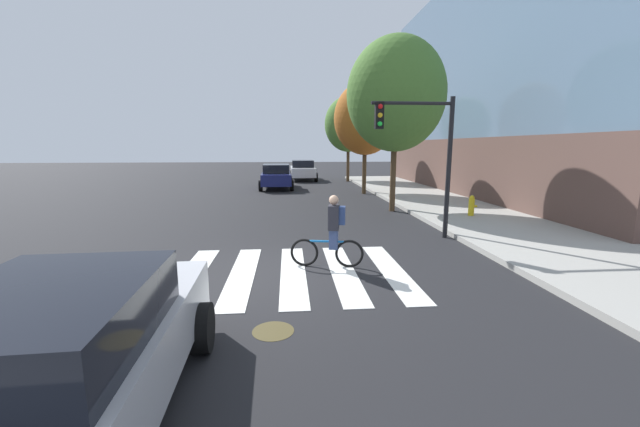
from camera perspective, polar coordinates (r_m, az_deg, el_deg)
The scene contains 14 objects.
ground_plane at distance 8.46m, azimuth -7.96°, elevation -9.07°, with size 120.00×120.00×0.00m, color black.
sidewalk at distance 11.80m, azimuth 40.07°, elevation -5.50°, with size 6.50×50.00×0.15m, color #9E9B93.
crosswalk_stripes at distance 8.45m, azimuth -4.11°, elevation -8.99°, with size 5.01×3.97×0.01m.
manhole_cover at distance 6.03m, azimuth -7.14°, elevation -17.29°, with size 0.64×0.64×0.01m, color #473D1E.
sedan_near at distance 4.39m, azimuth -34.73°, elevation -18.21°, with size 2.30×4.66×1.59m.
sedan_mid at distance 25.17m, azimuth -6.68°, elevation 5.68°, with size 2.28×4.70×1.61m.
sedan_far at distance 31.36m, azimuth -2.67°, elevation 6.66°, with size 2.28×4.80×1.66m.
cyclist at distance 8.62m, azimuth 1.87°, elevation -2.78°, with size 1.69×0.41×1.69m.
traffic_light_near at distance 11.60m, azimuth 15.39°, elevation 10.24°, with size 2.47×0.28×4.20m.
fire_hydrant at distance 15.51m, azimuth 22.05°, elevation 1.11°, with size 0.33×0.22×0.78m.
street_tree_near at distance 16.50m, azimuth 11.46°, elevation 17.30°, with size 4.06×4.06×7.22m.
street_tree_mid at distance 22.34m, azimuth 6.91°, elevation 14.14°, with size 3.62×3.62×6.44m.
street_tree_far at distance 30.19m, azimuth 4.35°, elevation 13.40°, with size 3.73×3.73×6.64m.
corner_building at distance 26.89m, azimuth 34.75°, elevation 15.46°, with size 14.50×23.48×12.22m.
Camera 1 is at (0.49, -7.98, 2.78)m, focal length 21.04 mm.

